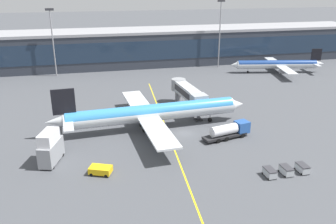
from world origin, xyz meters
name	(u,v)px	position (x,y,z in m)	size (l,w,h in m)	color
ground_plane	(184,133)	(0.00, 0.00, 0.00)	(700.00, 700.00, 0.00)	#47494F
apron_lead_in_line	(167,131)	(-3.27, 2.00, 0.00)	(0.30, 80.00, 0.01)	yellow
terminal_building	(114,48)	(-8.79, 71.40, 6.98)	(207.86, 19.32, 13.92)	#2D333D
main_airliner	(152,113)	(-6.38, 4.28, 3.88)	(45.99, 36.74, 11.06)	silver
jet_bridge	(187,92)	(4.97, 14.81, 4.87)	(5.11, 18.26, 6.59)	#B2B7BC
fuel_tanker	(229,130)	(8.90, -4.51, 1.75)	(11.09, 4.85, 3.25)	#232326
pushback_tug	(100,170)	(-18.95, -13.63, 0.85)	(4.40, 3.61, 1.40)	yellow
catering_lift	(50,148)	(-27.49, -7.33, 3.07)	(4.41, 7.24, 6.30)	gray
baggage_cart_0	(270,173)	(9.48, -21.19, 0.78)	(1.66, 2.68, 1.48)	#B2B7BC
baggage_cart_1	(286,170)	(12.68, -21.14, 0.78)	(1.66, 2.68, 1.48)	#B2B7BC
baggage_cart_2	(302,168)	(15.88, -21.08, 0.78)	(1.66, 2.68, 1.48)	#B2B7BC
commuter_jet_far	(277,64)	(48.45, 45.93, 3.07)	(34.60, 27.75, 8.76)	silver
apron_light_mast_1	(220,29)	(30.57, 59.44, 14.71)	(2.80, 0.50, 25.39)	gray
apron_light_mast_2	(52,37)	(-30.57, 59.44, 13.62)	(2.80, 0.50, 23.28)	gray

